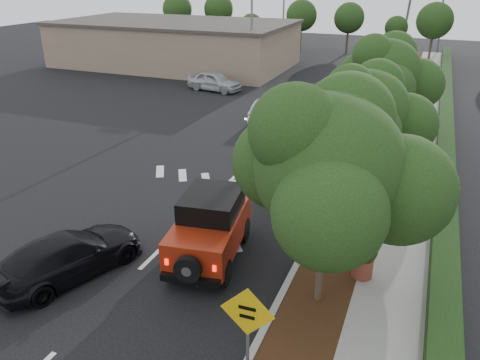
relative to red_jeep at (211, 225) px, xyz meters
The scene contains 19 objects.
ground 2.16m from the red_jeep, 161.39° to the right, with size 120.00×120.00×0.00m, color black.
curb 11.80m from the red_jeep, 76.01° to the left, with size 0.20×70.00×0.15m, color #9E9B93.
planting_strip 12.08m from the red_jeep, 71.38° to the left, with size 1.80×70.00×0.12m, color black.
sidewalk 12.82m from the red_jeep, 63.28° to the left, with size 2.00×70.00×0.12m, color gray.
hedge 13.48m from the red_jeep, 57.95° to the left, with size 0.80×70.00×0.80m, color black.
commercial_building 34.36m from the red_jeep, 121.12° to the left, with size 22.00×12.00×4.00m, color #816D59.
transmission_tower 47.61m from the red_jeep, 84.89° to the left, with size 7.00×4.00×28.00m, color slate, non-canonical shape.
street_tree_near 4.15m from the red_jeep, 15.86° to the right, with size 3.80×3.80×5.92m, color black, non-canonical shape.
street_tree_mid 7.14m from the red_jeep, 56.96° to the left, with size 3.20×3.20×5.32m, color black, non-canonical shape.
street_tree_far 13.04m from the red_jeep, 72.79° to the left, with size 3.40×3.40×5.62m, color black, non-canonical shape.
light_pole_a 26.74m from the red_jeep, 108.00° to the left, with size 2.00×0.22×9.00m, color slate, non-canonical shape.
light_pole_b 38.55m from the red_jeep, 103.90° to the left, with size 2.00×0.22×9.00m, color slate, non-canonical shape.
red_jeep is the anchor object (origin of this frame).
silver_suv_ahead 7.82m from the red_jeep, 81.60° to the left, with size 2.19×4.74×1.32m, color #A6A9AE.
black_suv_oncoming 4.51m from the red_jeep, 143.56° to the right, with size 1.92×4.73×1.37m, color black.
silver_sedan_oncoming 15.34m from the red_jeep, 101.73° to the left, with size 1.45×4.17×1.37m, color #B0B3B9.
parked_suv 23.14m from the red_jeep, 114.66° to the left, with size 1.76×4.36×1.49m, color #B7BCC0.
speed_hump_sign 5.57m from the red_jeep, 56.58° to the right, with size 1.21×0.12×2.58m.
terracotta_planter 4.87m from the red_jeep, ahead, with size 0.78×0.78×1.37m.
Camera 1 is at (7.59, -11.34, 8.71)m, focal length 35.00 mm.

